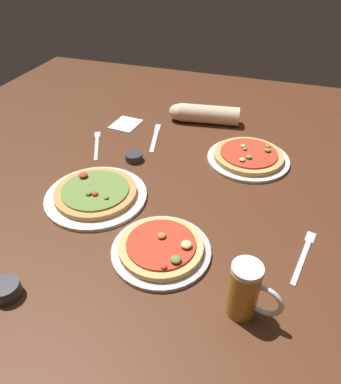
% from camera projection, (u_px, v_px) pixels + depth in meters
% --- Properties ---
extents(ground_plane, '(2.40, 2.40, 0.03)m').
position_uv_depth(ground_plane, '(170.00, 200.00, 1.20)').
color(ground_plane, '#4C2816').
extents(pizza_plate_near, '(0.28, 0.28, 0.05)m').
position_uv_depth(pizza_plate_near, '(161.00, 248.00, 0.99)').
color(pizza_plate_near, '#B2B2B7').
rests_on(pizza_plate_near, ground_plane).
extents(pizza_plate_far, '(0.31, 0.31, 0.05)m').
position_uv_depth(pizza_plate_far, '(248.00, 157.00, 1.36)').
color(pizza_plate_far, silver).
rests_on(pizza_plate_far, ground_plane).
extents(pizza_plate_side, '(0.34, 0.34, 0.05)m').
position_uv_depth(pizza_plate_side, '(96.00, 194.00, 1.18)').
color(pizza_plate_side, silver).
rests_on(pizza_plate_side, ground_plane).
extents(beer_mug_dark, '(0.13, 0.07, 0.15)m').
position_uv_depth(beer_mug_dark, '(246.00, 291.00, 0.80)').
color(beer_mug_dark, '#B27A23').
rests_on(beer_mug_dark, ground_plane).
extents(ramekin_sauce, '(0.07, 0.07, 0.04)m').
position_uv_depth(ramekin_sauce, '(6.00, 290.00, 0.87)').
color(ramekin_sauce, '#333338').
rests_on(ramekin_sauce, ground_plane).
extents(ramekin_butter, '(0.07, 0.07, 0.03)m').
position_uv_depth(ramekin_butter, '(134.00, 157.00, 1.36)').
color(ramekin_butter, '#333338').
rests_on(ramekin_butter, ground_plane).
extents(napkin_folded, '(0.12, 0.14, 0.01)m').
position_uv_depth(napkin_folded, '(126.00, 124.00, 1.61)').
color(napkin_folded, white).
rests_on(napkin_folded, ground_plane).
extents(fork_left, '(0.06, 0.22, 0.01)m').
position_uv_depth(fork_left, '(304.00, 255.00, 0.98)').
color(fork_left, silver).
rests_on(fork_left, ground_plane).
extents(knife_right, '(0.08, 0.24, 0.01)m').
position_uv_depth(knife_right, '(155.00, 137.00, 1.51)').
color(knife_right, silver).
rests_on(knife_right, ground_plane).
extents(fork_spare, '(0.12, 0.22, 0.01)m').
position_uv_depth(fork_spare, '(97.00, 144.00, 1.46)').
color(fork_spare, silver).
rests_on(fork_spare, ground_plane).
extents(diner_arm, '(0.32, 0.12, 0.08)m').
position_uv_depth(diner_arm, '(202.00, 114.00, 1.60)').
color(diner_arm, beige).
rests_on(diner_arm, ground_plane).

